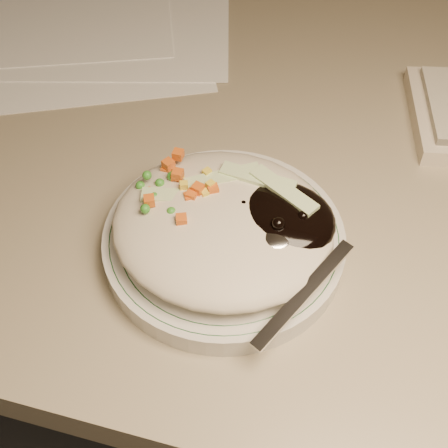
# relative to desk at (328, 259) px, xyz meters

# --- Properties ---
(desk) EXTENTS (1.40, 0.70, 0.74)m
(desk) POSITION_rel_desk_xyz_m (0.00, 0.00, 0.00)
(desk) COLOR gray
(desk) RESTS_ON ground
(plate) EXTENTS (0.22, 0.22, 0.02)m
(plate) POSITION_rel_desk_xyz_m (-0.10, -0.17, 0.21)
(plate) COLOR silver
(plate) RESTS_ON desk
(plate_rim) EXTENTS (0.21, 0.21, 0.00)m
(plate_rim) POSITION_rel_desk_xyz_m (-0.10, -0.17, 0.22)
(plate_rim) COLOR #144723
(plate_rim) RESTS_ON plate
(meal) EXTENTS (0.21, 0.19, 0.05)m
(meal) POSITION_rel_desk_xyz_m (-0.09, -0.17, 0.24)
(meal) COLOR #C2B59D
(meal) RESTS_ON plate
(papers) EXTENTS (0.43, 0.37, 0.00)m
(papers) POSITION_rel_desk_xyz_m (-0.36, 0.12, 0.20)
(papers) COLOR white
(papers) RESTS_ON desk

